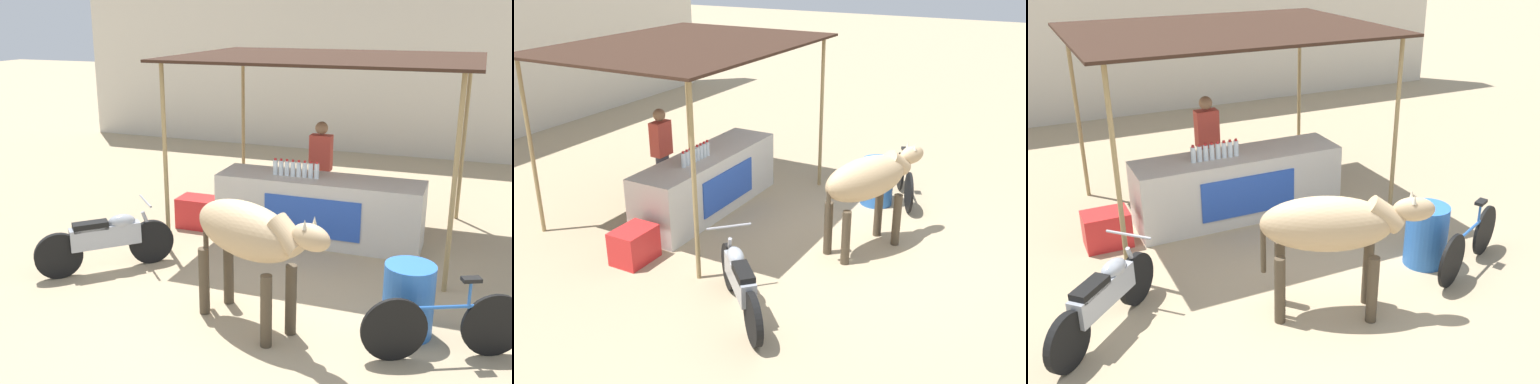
% 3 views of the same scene
% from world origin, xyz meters
% --- Properties ---
extents(ground_plane, '(60.00, 60.00, 0.00)m').
position_xyz_m(ground_plane, '(0.00, 0.00, 0.00)').
color(ground_plane, tan).
extents(stall_counter, '(3.00, 0.82, 0.96)m').
position_xyz_m(stall_counter, '(0.00, 2.20, 0.48)').
color(stall_counter, beige).
rests_on(stall_counter, ground).
extents(stall_awning, '(4.20, 3.20, 2.68)m').
position_xyz_m(stall_awning, '(0.00, 2.50, 2.57)').
color(stall_awning, '#382319').
rests_on(stall_awning, ground).
extents(water_bottle_row, '(0.70, 0.07, 0.25)m').
position_xyz_m(water_bottle_row, '(-0.35, 2.15, 1.07)').
color(water_bottle_row, silver).
rests_on(water_bottle_row, stall_counter).
extents(vendor_behind_counter, '(0.34, 0.22, 1.65)m').
position_xyz_m(vendor_behind_counter, '(-0.18, 2.95, 0.85)').
color(vendor_behind_counter, '#383842').
rests_on(vendor_behind_counter, ground).
extents(cooler_box, '(0.60, 0.44, 0.48)m').
position_xyz_m(cooler_box, '(-1.93, 2.10, 0.24)').
color(cooler_box, red).
rests_on(cooler_box, ground).
extents(water_barrel, '(0.53, 0.53, 0.78)m').
position_xyz_m(water_barrel, '(1.58, -0.13, 0.39)').
color(water_barrel, blue).
rests_on(water_barrel, ground).
extents(cow, '(1.80, 1.11, 1.44)m').
position_xyz_m(cow, '(-0.03, -0.54, 1.03)').
color(cow, tan).
rests_on(cow, ground).
extents(motorcycle_parked, '(1.33, 1.33, 0.90)m').
position_xyz_m(motorcycle_parked, '(-2.30, 0.17, 0.43)').
color(motorcycle_parked, black).
rests_on(motorcycle_parked, ground).
extents(bicycle_leaning, '(1.52, 0.75, 0.85)m').
position_xyz_m(bicycle_leaning, '(1.98, -0.48, 0.35)').
color(bicycle_leaning, black).
rests_on(bicycle_leaning, ground).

